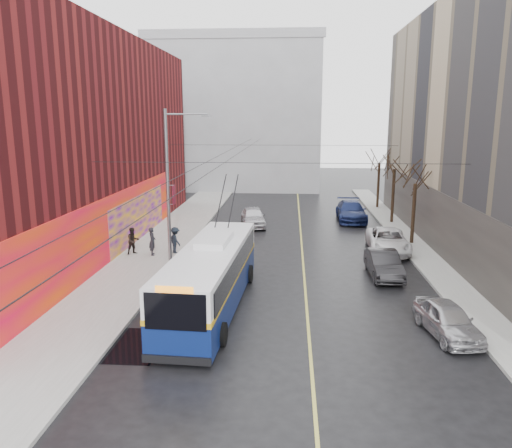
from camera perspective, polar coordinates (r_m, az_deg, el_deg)
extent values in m
plane|color=black|center=(19.69, 1.66, -13.52)|extent=(140.00, 140.00, 0.00)
cube|color=gray|center=(32.12, -11.86, -3.43)|extent=(4.00, 60.00, 0.15)
cube|color=gray|center=(32.02, 18.94, -3.89)|extent=(2.00, 60.00, 0.15)
cube|color=#BFB74C|center=(32.88, 5.29, -2.99)|extent=(0.12, 50.00, 0.01)
cube|color=#511013|center=(35.90, -23.98, 8.62)|extent=(12.00, 36.00, 14.00)
cube|color=#EF4805|center=(30.43, -16.58, -0.81)|extent=(0.08, 28.00, 4.00)
cube|color=#5D059D|center=(36.05, -13.19, 0.68)|extent=(0.06, 12.00, 3.20)
cube|color=#4C4742|center=(33.72, 19.90, 0.19)|extent=(0.06, 36.00, 4.00)
cube|color=gray|center=(63.11, -2.13, 12.47)|extent=(20.00, 12.00, 18.00)
cube|color=gray|center=(57.95, -2.86, 20.94)|extent=(20.50, 0.40, 1.00)
cylinder|color=slate|center=(28.90, -10.05, 3.90)|extent=(0.20, 0.20, 9.00)
cube|color=maroon|center=(28.86, -9.36, 3.31)|extent=(0.04, 0.60, 1.10)
cylinder|color=slate|center=(28.35, -7.96, 12.33)|extent=(2.40, 0.10, 0.10)
cube|color=slate|center=(28.15, -5.71, 12.19)|extent=(0.50, 0.22, 0.12)
cylinder|color=black|center=(33.14, -3.83, 8.03)|extent=(0.02, 60.00, 0.02)
cylinder|color=black|center=(33.02, -2.09, 8.03)|extent=(0.02, 60.00, 0.02)
cylinder|color=black|center=(23.86, 2.36, 6.99)|extent=(18.00, 0.02, 0.02)
cylinder|color=black|center=(39.82, 3.05, 8.99)|extent=(18.00, 0.02, 0.02)
cylinder|color=black|center=(35.35, 17.54, 1.04)|extent=(0.24, 0.24, 4.20)
cylinder|color=black|center=(42.06, 15.38, 3.04)|extent=(0.24, 0.24, 4.48)
cylinder|color=black|center=(48.88, 13.80, 4.25)|extent=(0.24, 0.24, 4.37)
cube|color=black|center=(20.12, -14.00, -13.29)|extent=(2.26, 3.11, 0.01)
ellipsoid|color=slate|center=(25.64, -1.51, 11.26)|extent=(0.44, 0.20, 0.12)
ellipsoid|color=slate|center=(28.64, -2.02, 11.89)|extent=(0.44, 0.20, 0.12)
ellipsoid|color=slate|center=(28.54, -7.47, 6.91)|extent=(0.44, 0.20, 0.12)
cube|color=#0A194E|center=(22.84, -5.15, -7.45)|extent=(3.06, 11.42, 1.41)
cube|color=silver|center=(22.44, -5.21, -4.27)|extent=(3.06, 11.42, 1.22)
cube|color=gold|center=(22.62, -5.18, -5.76)|extent=(3.10, 11.46, 0.21)
cube|color=black|center=(17.30, -9.23, -9.91)|extent=(2.17, 0.16, 1.32)
cube|color=black|center=(27.85, -2.74, -1.32)|extent=(2.17, 0.16, 1.13)
cube|color=black|center=(22.76, -8.27, -4.36)|extent=(0.60, 10.35, 0.94)
cube|color=black|center=(22.24, -2.06, -4.63)|extent=(0.60, 10.35, 0.94)
cube|color=silver|center=(23.13, -4.75, -1.83)|extent=(1.47, 2.89, 0.28)
cube|color=black|center=(17.99, -9.08, -15.11)|extent=(2.45, 0.25, 0.28)
cylinder|color=black|center=(19.93, -10.98, -11.94)|extent=(0.33, 0.96, 0.94)
cylinder|color=black|center=(19.34, -3.90, -12.49)|extent=(0.33, 0.96, 0.94)
cylinder|color=black|center=(26.72, -6.00, -5.51)|extent=(0.33, 0.96, 0.94)
cylinder|color=black|center=(26.29, -0.77, -5.74)|extent=(0.33, 0.96, 0.94)
cylinder|color=black|center=(26.09, -4.03, 2.82)|extent=(0.24, 3.27, 2.32)
cylinder|color=black|center=(25.98, -2.60, 2.80)|extent=(0.24, 3.27, 2.32)
imported|color=#B0B0B5|center=(21.48, 21.05, -10.16)|extent=(2.18, 4.14, 1.34)
imported|color=black|center=(28.06, 14.38, -4.46)|extent=(1.60, 4.34, 1.42)
imported|color=white|center=(33.32, 14.82, -1.85)|extent=(2.71, 5.42, 1.47)
imported|color=navy|center=(42.68, 10.82, 1.45)|extent=(2.38, 5.70, 1.65)
imported|color=silver|center=(39.85, -0.35, 0.84)|extent=(2.47, 4.73, 1.54)
imported|color=black|center=(31.52, -11.77, -1.94)|extent=(0.56, 0.72, 1.75)
imported|color=black|center=(32.03, -13.87, -1.88)|extent=(1.04, 1.02, 1.68)
imported|color=black|center=(31.73, -9.21, -1.83)|extent=(1.16, 1.22, 1.66)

